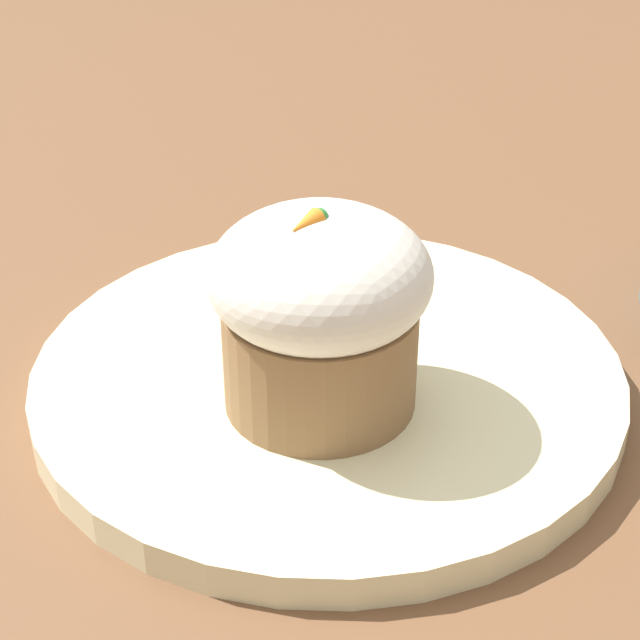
{
  "coord_description": "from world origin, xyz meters",
  "views": [
    {
      "loc": [
        0.3,
        0.26,
        0.28
      ],
      "look_at": [
        0.02,
        0.02,
        0.06
      ],
      "focal_mm": 60.0,
      "sensor_mm": 36.0,
      "label": 1
    }
  ],
  "objects": [
    {
      "name": "ground_plane",
      "position": [
        0.0,
        0.0,
        0.0
      ],
      "size": [
        4.0,
        4.0,
        0.0
      ],
      "primitive_type": "plane",
      "color": "brown"
    },
    {
      "name": "dessert_plate",
      "position": [
        0.0,
        0.0,
        0.01
      ],
      "size": [
        0.26,
        0.26,
        0.02
      ],
      "color": "beige",
      "rests_on": "ground_plane"
    },
    {
      "name": "carrot_cake",
      "position": [
        0.02,
        0.02,
        0.06
      ],
      "size": [
        0.09,
        0.09,
        0.09
      ],
      "color": "olive",
      "rests_on": "dessert_plate"
    },
    {
      "name": "spoon",
      "position": [
        -0.01,
        -0.01,
        0.02
      ],
      "size": [
        0.1,
        0.11,
        0.01
      ],
      "color": "silver",
      "rests_on": "dessert_plate"
    }
  ]
}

